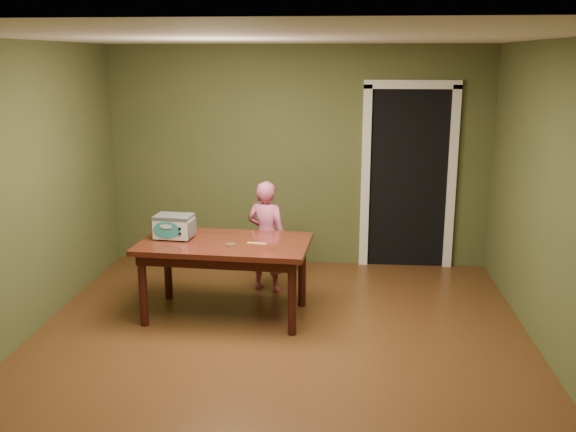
{
  "coord_description": "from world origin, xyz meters",
  "views": [
    {
      "loc": [
        0.53,
        -5.02,
        2.45
      ],
      "look_at": [
        0.01,
        1.0,
        0.95
      ],
      "focal_mm": 40.0,
      "sensor_mm": 36.0,
      "label": 1
    }
  ],
  "objects": [
    {
      "name": "room_shell",
      "position": [
        0.0,
        0.0,
        1.71
      ],
      "size": [
        4.52,
        5.02,
        2.61
      ],
      "color": "#4D522B",
      "rests_on": "ground"
    },
    {
      "name": "spatula",
      "position": [
        -0.26,
        0.71,
        0.75
      ],
      "size": [
        0.18,
        0.05,
        0.01
      ],
      "primitive_type": "cube",
      "rotation": [
        0.0,
        0.0,
        -0.15
      ],
      "color": "#FFD86E",
      "rests_on": "dining_table"
    },
    {
      "name": "toy_oven",
      "position": [
        -1.08,
        0.82,
        0.88
      ],
      "size": [
        0.39,
        0.29,
        0.23
      ],
      "rotation": [
        0.0,
        0.0,
        -0.09
      ],
      "color": "#4C4F54",
      "rests_on": "dining_table"
    },
    {
      "name": "doorway",
      "position": [
        1.3,
        2.78,
        1.06
      ],
      "size": [
        1.1,
        0.66,
        2.25
      ],
      "color": "black",
      "rests_on": "ground"
    },
    {
      "name": "child",
      "position": [
        -0.26,
        1.48,
        0.6
      ],
      "size": [
        0.51,
        0.42,
        1.2
      ],
      "primitive_type": "imported",
      "rotation": [
        0.0,
        0.0,
        2.81
      ],
      "color": "#C5517B",
      "rests_on": "floor"
    },
    {
      "name": "dining_table",
      "position": [
        -0.57,
        0.75,
        0.65
      ],
      "size": [
        1.65,
        1.0,
        0.75
      ],
      "rotation": [
        0.0,
        0.0,
        -0.06
      ],
      "color": "#3D150E",
      "rests_on": "floor"
    },
    {
      "name": "floor",
      "position": [
        0.0,
        0.0,
        0.0
      ],
      "size": [
        5.0,
        5.0,
        0.0
      ],
      "primitive_type": "plane",
      "color": "#522F17",
      "rests_on": "ground"
    },
    {
      "name": "baking_pan",
      "position": [
        -0.49,
        0.61,
        0.76
      ],
      "size": [
        0.1,
        0.1,
        0.02
      ],
      "color": "silver",
      "rests_on": "dining_table"
    }
  ]
}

